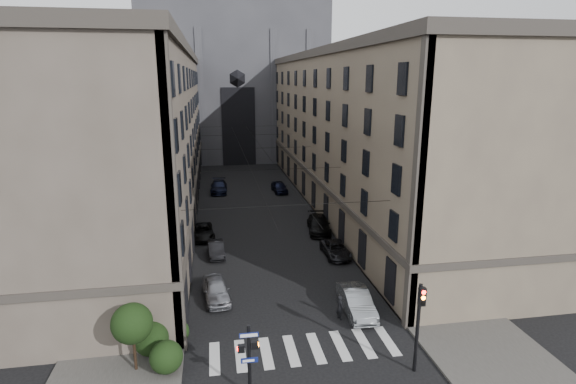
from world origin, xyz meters
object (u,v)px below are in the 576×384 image
car_left_far (219,187)px  pedestrian (340,307)px  traffic_light_right (419,318)px  car_left_midfar (202,232)px  gothic_tower (234,67)px  car_left_midnear (216,249)px  car_right_near (356,302)px  car_right_far (279,187)px  car_right_midnear (336,249)px  pedestrian_signal_left (249,356)px  car_right_midfar (319,224)px  car_left_near (216,290)px

car_left_far → pedestrian: bearing=-76.3°
traffic_light_right → car_left_midfar: size_ratio=1.10×
gothic_tower → car_left_midnear: bearing=-95.2°
car_right_near → car_right_far: (-0.22, 33.89, -0.05)m
car_right_near → car_right_midnear: bearing=84.2°
pedestrian_signal_left → car_right_far: pedestrian_signal_left is taller
pedestrian_signal_left → car_right_midfar: pedestrian_signal_left is taller
traffic_light_right → car_right_midnear: bearing=89.5°
car_right_midnear → car_right_midfar: car_right_midfar is taller
car_right_midfar → pedestrian: (-2.71, -17.32, 0.05)m
car_right_midfar → pedestrian: bearing=-91.0°
car_right_midnear → car_right_midfar: size_ratio=0.83×
car_right_midnear → car_left_near: bearing=-149.2°
car_left_midfar → car_right_midfar: size_ratio=0.86×
car_left_midfar → car_left_near: bearing=-89.9°
car_right_midnear → car_right_far: bearing=93.5°
car_left_midnear → car_right_midfar: bearing=20.8°
car_left_near → car_left_midnear: (0.10, 8.34, -0.11)m
car_right_midfar → car_right_midnear: bearing=-82.3°
car_left_midnear → car_right_far: 23.84m
pedestrian_signal_left → traffic_light_right: 9.18m
pedestrian_signal_left → car_right_midfar: bearing=68.7°
pedestrian → car_right_midfar: bearing=-29.2°
car_left_far → car_right_far: size_ratio=1.22×
gothic_tower → car_right_near: (4.42, -66.33, -16.99)m
car_left_midnear → traffic_light_right: bearing=-63.9°
car_left_far → car_left_midfar: bearing=-93.9°
pedestrian_signal_left → car_right_near: 10.77m
car_left_far → car_right_near: bearing=-74.0°
car_right_near → car_right_midfar: (1.35, 16.69, -0.02)m
car_left_midnear → car_right_far: bearing=64.0°
pedestrian_signal_left → car_left_far: (-0.69, 42.47, -1.53)m
car_left_midnear → car_right_near: car_right_near is taller
car_left_midnear → pedestrian: bearing=-60.9°
gothic_tower → pedestrian: gothic_tower is taller
car_left_midfar → car_right_midnear: bearing=-34.9°
car_right_near → car_left_near: bearing=161.3°
traffic_light_right → pedestrian: (-2.54, 6.08, -2.44)m
car_left_midnear → car_right_midnear: car_left_midnear is taller
car_left_far → car_right_near: (8.62, -35.34, 0.02)m
gothic_tower → car_left_midnear: (-4.93, -54.46, -17.15)m
car_left_near → car_left_midfar: size_ratio=0.94×
car_right_far → car_right_midnear: bearing=-89.8°
car_left_far → car_right_near: 36.37m
car_left_midfar → car_right_midnear: car_left_midfar is taller
traffic_light_right → car_right_near: (-1.18, 6.71, -2.48)m
car_left_near → gothic_tower: bearing=78.4°
traffic_light_right → car_left_far: 43.24m
traffic_light_right → car_right_far: traffic_light_right is taller
gothic_tower → car_left_midnear: size_ratio=14.71×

